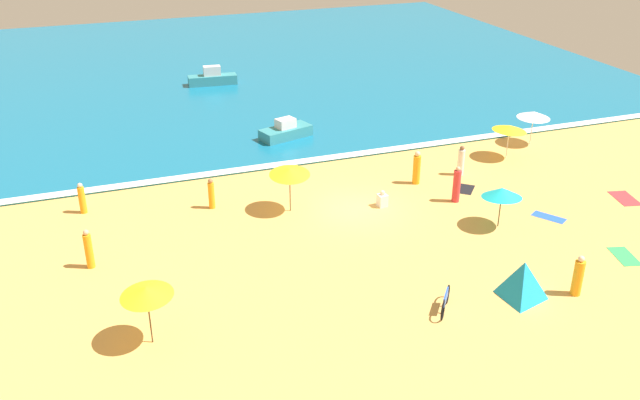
% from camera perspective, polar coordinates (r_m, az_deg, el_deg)
% --- Properties ---
extents(ground_plane, '(60.00, 60.00, 0.00)m').
position_cam_1_polar(ground_plane, '(32.93, 2.76, -0.76)').
color(ground_plane, '#E0A856').
extents(ocean_water, '(60.00, 44.00, 0.10)m').
position_cam_1_polar(ocean_water, '(58.23, -7.97, 10.81)').
color(ocean_water, '#146B93').
rests_on(ocean_water, ground_plane).
extents(wave_breaker_foam, '(57.00, 0.70, 0.01)m').
position_cam_1_polar(wave_breaker_foam, '(38.26, -0.83, 3.30)').
color(wave_breaker_foam, white).
rests_on(wave_breaker_foam, ocean_water).
extents(beach_umbrella_0, '(2.32, 2.33, 2.26)m').
position_cam_1_polar(beach_umbrella_0, '(31.94, -2.52, 2.35)').
color(beach_umbrella_0, '#4C3823').
rests_on(beach_umbrella_0, ground_plane).
extents(beach_umbrella_1, '(2.41, 2.42, 2.00)m').
position_cam_1_polar(beach_umbrella_1, '(42.21, 17.20, 6.73)').
color(beach_umbrella_1, silver).
rests_on(beach_umbrella_1, ground_plane).
extents(beach_umbrella_2, '(2.04, 2.06, 1.97)m').
position_cam_1_polar(beach_umbrella_2, '(31.65, 14.76, 0.60)').
color(beach_umbrella_2, '#4C3823').
rests_on(beach_umbrella_2, ground_plane).
extents(beach_umbrella_3, '(2.23, 2.22, 1.97)m').
position_cam_1_polar(beach_umbrella_3, '(39.67, 15.35, 5.74)').
color(beach_umbrella_3, silver).
rests_on(beach_umbrella_3, ground_plane).
extents(beach_umbrella_4, '(2.52, 2.52, 2.26)m').
position_cam_1_polar(beach_umbrella_4, '(23.63, -14.12, -7.33)').
color(beach_umbrella_4, '#4C3823').
rests_on(beach_umbrella_4, ground_plane).
extents(beach_tent, '(2.21, 2.30, 1.45)m').
position_cam_1_polar(beach_tent, '(27.16, 16.36, -6.25)').
color(beach_tent, '#1999D8').
rests_on(beach_tent, ground_plane).
extents(parked_bicycle, '(1.17, 1.47, 0.76)m').
position_cam_1_polar(parked_bicycle, '(25.86, 10.29, -8.19)').
color(parked_bicycle, black).
rests_on(parked_bicycle, ground_plane).
extents(beachgoer_0, '(0.44, 0.44, 1.52)m').
position_cam_1_polar(beachgoer_0, '(34.12, -19.01, 0.09)').
color(beachgoer_0, orange).
rests_on(beachgoer_0, ground_plane).
extents(beachgoer_1, '(0.40, 0.40, 1.52)m').
position_cam_1_polar(beachgoer_1, '(33.11, -8.94, 0.48)').
color(beachgoer_1, orange).
rests_on(beachgoer_1, ground_plane).
extents(beachgoer_2, '(0.48, 0.48, 0.82)m').
position_cam_1_polar(beachgoer_2, '(33.19, 5.15, 0.04)').
color(beachgoer_2, white).
rests_on(beachgoer_2, ground_plane).
extents(beachgoer_4, '(0.45, 0.45, 1.83)m').
position_cam_1_polar(beachgoer_4, '(33.96, 11.19, 1.20)').
color(beachgoer_4, red).
rests_on(beachgoer_4, ground_plane).
extents(beachgoer_5, '(0.54, 0.54, 1.67)m').
position_cam_1_polar(beachgoer_5, '(27.85, 20.49, -5.94)').
color(beachgoer_5, orange).
rests_on(beachgoer_5, ground_plane).
extents(beachgoer_6, '(0.33, 0.33, 1.71)m').
position_cam_1_polar(beachgoer_6, '(29.31, -18.52, -3.90)').
color(beachgoer_6, orange).
rests_on(beachgoer_6, ground_plane).
extents(beachgoer_7, '(0.54, 0.54, 1.77)m').
position_cam_1_polar(beachgoer_7, '(35.65, 7.97, 2.59)').
color(beachgoer_7, orange).
rests_on(beachgoer_7, ground_plane).
extents(beachgoer_8, '(0.45, 0.45, 1.63)m').
position_cam_1_polar(beachgoer_8, '(37.11, 11.53, 3.14)').
color(beachgoer_8, white).
rests_on(beachgoer_8, ground_plane).
extents(beach_towel_0, '(1.42, 1.46, 0.01)m').
position_cam_1_polar(beach_towel_0, '(35.71, 11.86, 0.88)').
color(beach_towel_0, black).
rests_on(beach_towel_0, ground_plane).
extents(beach_towel_1, '(1.34, 1.62, 0.01)m').
position_cam_1_polar(beach_towel_1, '(33.83, 18.33, -1.36)').
color(beach_towel_1, blue).
rests_on(beach_towel_1, ground_plane).
extents(beach_towel_2, '(1.33, 1.89, 0.01)m').
position_cam_1_polar(beach_towel_2, '(37.12, 23.81, 0.12)').
color(beach_towel_2, red).
rests_on(beach_towel_2, ground_plane).
extents(beach_towel_3, '(1.19, 1.75, 0.01)m').
position_cam_1_polar(beach_towel_3, '(31.62, 23.78, -4.26)').
color(beach_towel_3, green).
rests_on(beach_towel_3, ground_plane).
extents(small_boat_0, '(3.65, 1.33, 1.40)m').
position_cam_1_polar(small_boat_0, '(52.98, -8.85, 9.88)').
color(small_boat_0, teal).
rests_on(small_boat_0, ocean_water).
extents(small_boat_1, '(3.35, 2.16, 1.18)m').
position_cam_1_polar(small_boat_1, '(41.53, -2.84, 5.69)').
color(small_boat_1, teal).
rests_on(small_boat_1, ocean_water).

